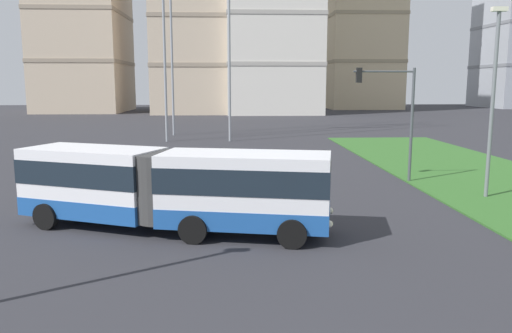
{
  "coord_description": "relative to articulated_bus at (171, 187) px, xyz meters",
  "views": [
    {
      "loc": [
        -1.3,
        -5.56,
        5.42
      ],
      "look_at": [
        -0.32,
        14.3,
        2.2
      ],
      "focal_mm": 35.8,
      "sensor_mm": 36.0,
      "label": 1
    }
  ],
  "objects": [
    {
      "name": "streetlight_median",
      "position": [
        14.45,
        4.75,
        3.23
      ],
      "size": [
        0.7,
        0.28,
        8.88
      ],
      "color": "slate",
      "rests_on": "ground"
    },
    {
      "name": "traffic_light_far_right",
      "position": [
        11.1,
        8.9,
        2.62
      ],
      "size": [
        3.39,
        0.28,
        6.29
      ],
      "color": "#474C51",
      "rests_on": "ground"
    },
    {
      "name": "car_navy_sedan",
      "position": [
        -2.52,
        5.82,
        -0.9
      ],
      "size": [
        4.41,
        2.05,
        1.58
      ],
      "color": "#19234C",
      "rests_on": "ground"
    },
    {
      "name": "articulated_bus",
      "position": [
        0.0,
        0.0,
        0.0
      ],
      "size": [
        11.97,
        5.81,
        3.0
      ],
      "color": "white",
      "rests_on": "ground"
    }
  ]
}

